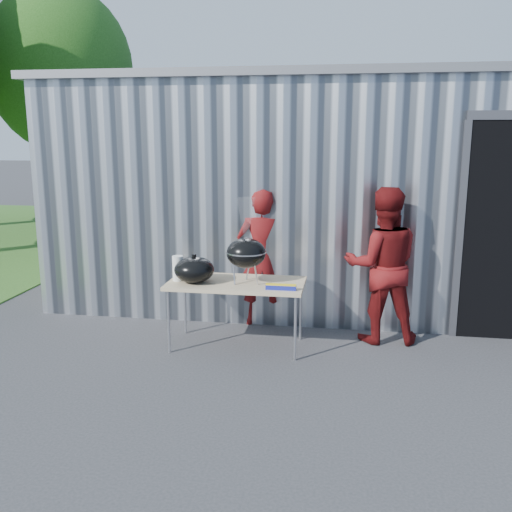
% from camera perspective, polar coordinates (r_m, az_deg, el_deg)
% --- Properties ---
extents(ground, '(80.00, 80.00, 0.00)m').
position_cam_1_polar(ground, '(5.62, 0.29, -12.65)').
color(ground, '#313133').
extents(building, '(8.20, 6.20, 3.10)m').
position_cam_1_polar(building, '(9.65, 10.07, 7.18)').
color(building, silver).
rests_on(building, ground).
extents(tree_far, '(3.60, 3.60, 5.97)m').
position_cam_1_polar(tree_far, '(15.89, -18.94, 17.13)').
color(tree_far, '#442D19').
rests_on(tree_far, ground).
extents(folding_table, '(1.50, 0.75, 0.75)m').
position_cam_1_polar(folding_table, '(6.32, -1.98, -2.94)').
color(folding_table, tan).
rests_on(folding_table, ground).
extents(kettle_grill, '(0.44, 0.44, 0.94)m').
position_cam_1_polar(kettle_grill, '(6.16, -1.00, 1.05)').
color(kettle_grill, black).
rests_on(kettle_grill, folding_table).
extents(grill_lid, '(0.44, 0.44, 0.32)m').
position_cam_1_polar(grill_lid, '(6.28, -6.19, -1.37)').
color(grill_lid, black).
rests_on(grill_lid, folding_table).
extents(paper_towels, '(0.12, 0.12, 0.28)m').
position_cam_1_polar(paper_towels, '(6.38, -7.82, -1.22)').
color(paper_towels, white).
rests_on(paper_towels, folding_table).
extents(white_tub, '(0.20, 0.15, 0.10)m').
position_cam_1_polar(white_tub, '(6.59, -6.37, -1.55)').
color(white_tub, white).
rests_on(white_tub, folding_table).
extents(foil_box, '(0.32, 0.05, 0.06)m').
position_cam_1_polar(foil_box, '(5.98, 2.50, -3.12)').
color(foil_box, navy).
rests_on(foil_box, folding_table).
extents(person_cook, '(0.69, 0.52, 1.70)m').
position_cam_1_polar(person_cook, '(7.05, 0.50, -0.15)').
color(person_cook, '#600F10').
rests_on(person_cook, ground).
extents(person_bystander, '(0.93, 0.76, 1.78)m').
position_cam_1_polar(person_bystander, '(6.61, 12.52, -0.93)').
color(person_bystander, '#600F10').
rests_on(person_bystander, ground).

